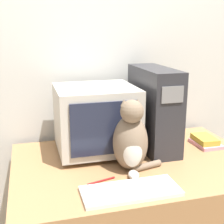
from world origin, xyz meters
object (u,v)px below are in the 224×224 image
computer_tower (154,109)px  pen (101,181)px  keyboard (131,191)px  cat (131,140)px  book_stack (205,141)px  crt_monitor (96,119)px

computer_tower → pen: (-0.41, -0.35, -0.24)m
keyboard → pen: 0.17m
cat → book_stack: 0.60m
keyboard → cat: bearing=71.4°
book_stack → pen: size_ratio=1.35×
keyboard → book_stack: (0.63, 0.42, 0.02)m
cat → pen: (-0.18, -0.09, -0.15)m
crt_monitor → keyboard: crt_monitor is taller
computer_tower → cat: bearing=-131.5°
computer_tower → cat: computer_tower is taller
keyboard → book_stack: book_stack is taller
book_stack → computer_tower: bearing=169.2°
keyboard → crt_monitor: bearing=94.5°
cat → pen: 0.25m
computer_tower → keyboard: 0.62m
cat → keyboard: bearing=-99.2°
book_stack → pen: 0.78m
keyboard → pen: keyboard is taller
keyboard → book_stack: 0.76m
computer_tower → keyboard: (-0.30, -0.48, -0.23)m
book_stack → pen: (-0.73, -0.29, -0.02)m
crt_monitor → book_stack: (0.67, -0.08, -0.17)m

